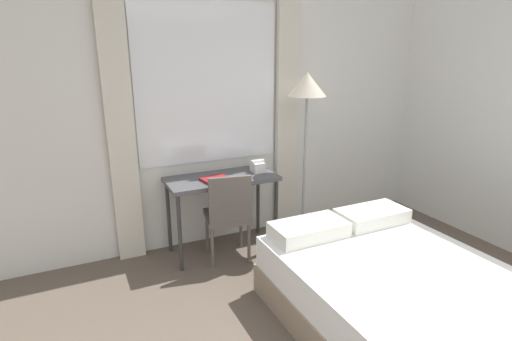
{
  "coord_description": "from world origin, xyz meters",
  "views": [
    {
      "loc": [
        -1.51,
        -0.65,
        1.9
      ],
      "look_at": [
        -0.08,
        2.33,
        0.91
      ],
      "focal_mm": 28.0,
      "sensor_mm": 36.0,
      "label": 1
    }
  ],
  "objects": [
    {
      "name": "book",
      "position": [
        -0.34,
        2.66,
        0.77
      ],
      "size": [
        0.27,
        0.22,
        0.02
      ],
      "rotation": [
        0.0,
        0.0,
        0.18
      ],
      "color": "maroon",
      "rests_on": "desk"
    },
    {
      "name": "desk_chair",
      "position": [
        -0.28,
        2.52,
        0.49
      ],
      "size": [
        0.47,
        0.47,
        0.86
      ],
      "rotation": [
        0.0,
        0.0,
        -0.19
      ],
      "color": "#59514C",
      "rests_on": "ground_plane"
    },
    {
      "name": "desk",
      "position": [
        -0.25,
        2.73,
        0.68
      ],
      "size": [
        1.04,
        0.49,
        0.76
      ],
      "color": "#4C4C51",
      "rests_on": "ground_plane"
    },
    {
      "name": "standing_lamp",
      "position": [
        0.57,
        2.58,
        1.48
      ],
      "size": [
        0.36,
        0.36,
        1.71
      ],
      "color": "#4C4C51",
      "rests_on": "ground_plane"
    },
    {
      "name": "bed",
      "position": [
        0.42,
        0.97,
        0.25
      ],
      "size": [
        1.41,
        2.04,
        0.61
      ],
      "color": "gray",
      "rests_on": "ground_plane"
    },
    {
      "name": "wall_back_with_window",
      "position": [
        -0.03,
        3.05,
        1.35
      ],
      "size": [
        5.57,
        0.13,
        2.7
      ],
      "color": "silver",
      "rests_on": "ground_plane"
    },
    {
      "name": "telephone",
      "position": [
        0.13,
        2.74,
        0.81
      ],
      "size": [
        0.13,
        0.13,
        0.12
      ],
      "color": "white",
      "rests_on": "desk"
    }
  ]
}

